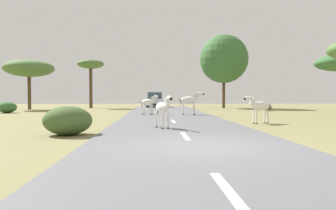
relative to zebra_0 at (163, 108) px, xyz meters
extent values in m
plane|color=olive|center=(1.01, -4.60, -0.88)|extent=(90.00, 90.00, 0.00)
cube|color=slate|center=(0.65, -4.60, -0.86)|extent=(6.00, 64.00, 0.05)
cube|color=silver|center=(0.65, -8.60, -0.83)|extent=(0.16, 2.00, 0.01)
cube|color=silver|center=(0.65, -2.60, -0.83)|extent=(0.16, 2.00, 0.01)
cube|color=silver|center=(0.65, 3.40, -0.83)|extent=(0.16, 2.00, 0.01)
cube|color=silver|center=(0.65, 9.40, -0.83)|extent=(0.16, 2.00, 0.01)
cube|color=silver|center=(0.65, 15.40, -0.83)|extent=(0.16, 2.00, 0.01)
cube|color=silver|center=(0.65, 21.40, -0.83)|extent=(0.16, 2.00, 0.01)
ellipsoid|color=silver|center=(-0.03, 0.08, 0.02)|extent=(0.72, 1.04, 0.46)
cylinder|color=silver|center=(-0.03, -0.26, -0.50)|extent=(0.13, 0.13, 0.66)
cylinder|color=#28231E|center=(-0.03, -0.26, -0.81)|extent=(0.14, 0.14, 0.04)
cylinder|color=silver|center=(0.20, -0.17, -0.50)|extent=(0.13, 0.13, 0.66)
cylinder|color=#28231E|center=(0.20, -0.17, -0.81)|extent=(0.14, 0.14, 0.04)
cylinder|color=silver|center=(-0.26, 0.32, -0.50)|extent=(0.13, 0.13, 0.66)
cylinder|color=#28231E|center=(-0.26, 0.32, -0.81)|extent=(0.14, 0.14, 0.04)
cylinder|color=silver|center=(-0.04, 0.42, -0.50)|extent=(0.13, 0.13, 0.66)
cylinder|color=#28231E|center=(-0.04, 0.42, -0.81)|extent=(0.14, 0.14, 0.04)
cylinder|color=silver|center=(0.14, -0.35, 0.25)|extent=(0.29, 0.39, 0.39)
cube|color=black|center=(0.14, -0.35, 0.33)|extent=(0.15, 0.31, 0.27)
ellipsoid|color=silver|center=(0.23, -0.56, 0.40)|extent=(0.32, 0.46, 0.21)
ellipsoid|color=black|center=(0.29, -0.72, 0.38)|extent=(0.17, 0.18, 0.13)
cone|color=silver|center=(0.13, -0.49, 0.50)|extent=(0.10, 0.10, 0.12)
cone|color=silver|center=(0.25, -0.44, 0.50)|extent=(0.10, 0.10, 0.12)
cylinder|color=black|center=(-0.21, 0.52, -0.07)|extent=(0.08, 0.14, 0.39)
ellipsoid|color=silver|center=(2.10, 9.16, 0.18)|extent=(1.21, 0.63, 0.54)
cylinder|color=silver|center=(2.45, 8.96, -0.44)|extent=(0.13, 0.13, 0.79)
cylinder|color=#28231E|center=(2.45, 8.96, -0.81)|extent=(0.15, 0.15, 0.05)
cylinder|color=silver|center=(2.50, 9.25, -0.44)|extent=(0.13, 0.13, 0.79)
cylinder|color=#28231E|center=(2.50, 9.25, -0.81)|extent=(0.15, 0.15, 0.05)
cylinder|color=silver|center=(1.71, 9.08, -0.44)|extent=(0.13, 0.13, 0.79)
cylinder|color=#28231E|center=(1.71, 9.08, -0.81)|extent=(0.15, 0.15, 0.05)
cylinder|color=silver|center=(1.75, 9.37, -0.44)|extent=(0.13, 0.13, 0.79)
cylinder|color=#28231E|center=(1.75, 9.37, -0.81)|extent=(0.15, 0.15, 0.05)
cylinder|color=silver|center=(2.65, 9.08, 0.46)|extent=(0.44, 0.27, 0.46)
cube|color=black|center=(2.65, 9.08, 0.56)|extent=(0.38, 0.10, 0.32)
ellipsoid|color=silver|center=(2.92, 9.04, 0.63)|extent=(0.53, 0.29, 0.25)
ellipsoid|color=black|center=(3.11, 9.00, 0.62)|extent=(0.20, 0.17, 0.15)
cone|color=silver|center=(2.78, 8.98, 0.76)|extent=(0.11, 0.11, 0.15)
cone|color=silver|center=(2.80, 9.13, 0.76)|extent=(0.11, 0.11, 0.15)
cylinder|color=black|center=(1.53, 9.25, 0.08)|extent=(0.17, 0.07, 0.47)
ellipsoid|color=silver|center=(-0.81, 9.57, 0.03)|extent=(1.05, 0.78, 0.46)
cylinder|color=silver|center=(-0.58, 9.32, -0.50)|extent=(0.13, 0.13, 0.67)
cylinder|color=#28231E|center=(-0.58, 9.32, -0.81)|extent=(0.15, 0.15, 0.04)
cylinder|color=silver|center=(-0.47, 9.54, -0.50)|extent=(0.13, 0.13, 0.67)
cylinder|color=#28231E|center=(-0.47, 9.54, -0.81)|extent=(0.15, 0.15, 0.04)
cylinder|color=silver|center=(-1.16, 9.60, -0.50)|extent=(0.13, 0.13, 0.67)
cylinder|color=#28231E|center=(-1.16, 9.60, -0.81)|extent=(0.15, 0.15, 0.04)
cylinder|color=silver|center=(-1.05, 9.82, -0.50)|extent=(0.13, 0.13, 0.67)
cylinder|color=#28231E|center=(-1.05, 9.82, -0.81)|extent=(0.15, 0.15, 0.04)
cylinder|color=silver|center=(-0.39, 9.36, 0.27)|extent=(0.39, 0.31, 0.39)
cube|color=black|center=(-0.39, 9.36, 0.35)|extent=(0.31, 0.18, 0.27)
ellipsoid|color=silver|center=(-0.19, 9.26, 0.41)|extent=(0.46, 0.35, 0.21)
ellipsoid|color=black|center=(-0.04, 9.18, 0.40)|extent=(0.19, 0.18, 0.13)
cone|color=silver|center=(-0.31, 9.25, 0.52)|extent=(0.11, 0.11, 0.12)
cone|color=silver|center=(-0.26, 9.36, 0.52)|extent=(0.11, 0.11, 0.12)
cylinder|color=black|center=(-1.25, 9.79, -0.06)|extent=(0.14, 0.09, 0.40)
ellipsoid|color=silver|center=(4.95, 2.50, -0.02)|extent=(1.05, 0.62, 0.46)
cylinder|color=silver|center=(4.61, 2.55, -0.55)|extent=(0.12, 0.12, 0.67)
cylinder|color=#28231E|center=(4.61, 2.55, -0.86)|extent=(0.14, 0.14, 0.04)
cylinder|color=silver|center=(4.67, 2.30, -0.55)|extent=(0.12, 0.12, 0.67)
cylinder|color=#28231E|center=(4.67, 2.30, -0.86)|extent=(0.14, 0.14, 0.04)
cylinder|color=silver|center=(5.23, 2.70, -0.55)|extent=(0.12, 0.12, 0.67)
cylinder|color=#28231E|center=(5.23, 2.70, -0.86)|extent=(0.14, 0.14, 0.04)
cylinder|color=silver|center=(5.29, 2.46, -0.55)|extent=(0.12, 0.12, 0.67)
cylinder|color=#28231E|center=(5.29, 2.46, -0.86)|extent=(0.14, 0.14, 0.04)
cylinder|color=silver|center=(4.49, 2.39, 0.22)|extent=(0.38, 0.26, 0.40)
cube|color=black|center=(4.49, 2.39, 0.30)|extent=(0.32, 0.11, 0.27)
ellipsoid|color=silver|center=(4.27, 2.33, 0.37)|extent=(0.46, 0.28, 0.21)
ellipsoid|color=black|center=(4.10, 2.29, 0.35)|extent=(0.18, 0.16, 0.13)
cone|color=silver|center=(4.36, 2.42, 0.48)|extent=(0.10, 0.10, 0.13)
cone|color=silver|center=(4.39, 2.30, 0.48)|extent=(0.10, 0.10, 0.13)
cylinder|color=black|center=(5.43, 2.62, -0.11)|extent=(0.14, 0.07, 0.40)
cube|color=silver|center=(-0.23, 24.31, -0.25)|extent=(1.95, 4.26, 0.80)
cube|color=#334751|center=(-0.24, 24.51, 0.53)|extent=(1.72, 2.26, 0.76)
cube|color=black|center=(-0.15, 22.15, -0.53)|extent=(1.71, 0.22, 0.24)
cylinder|color=black|center=(-1.08, 22.93, -0.49)|extent=(0.24, 0.69, 0.68)
cylinder|color=black|center=(0.72, 22.99, -0.49)|extent=(0.24, 0.69, 0.68)
cylinder|color=black|center=(-1.18, 25.63, -0.49)|extent=(0.24, 0.69, 0.68)
cylinder|color=black|center=(0.62, 25.69, -0.49)|extent=(0.24, 0.69, 0.68)
cylinder|color=#4C3823|center=(-7.38, 22.86, 1.32)|extent=(0.36, 0.36, 4.41)
ellipsoid|color=#4C7038|center=(-7.38, 22.86, 4.05)|extent=(2.94, 2.94, 1.03)
cylinder|color=#4C3823|center=(-12.76, 19.21, 0.75)|extent=(0.33, 0.33, 3.26)
ellipsoid|color=#4C7038|center=(-12.76, 19.21, 3.23)|extent=(4.86, 4.86, 1.70)
cylinder|color=#4C3823|center=(7.49, 22.01, 0.78)|extent=(0.33, 0.33, 3.32)
sphere|color=#386633|center=(7.49, 22.01, 4.59)|extent=(5.39, 5.39, 5.39)
ellipsoid|color=#386633|center=(-12.11, 12.90, -0.43)|extent=(1.50, 1.35, 0.90)
ellipsoid|color=#425B2D|center=(-3.42, -1.70, -0.37)|extent=(1.71, 1.54, 1.02)
ellipsoid|color=gray|center=(9.93, 15.21, -0.57)|extent=(0.90, 0.76, 0.62)
ellipsoid|color=gray|center=(-5.60, 8.16, -0.73)|extent=(0.52, 0.51, 0.31)
camera|label=1|loc=(-0.40, -12.97, 0.51)|focal=33.79mm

